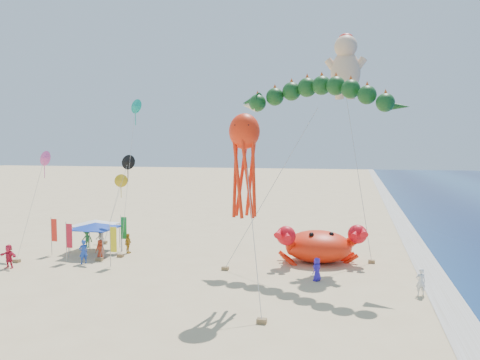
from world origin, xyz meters
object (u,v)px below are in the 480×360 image
dragon_kite (315,100)px  canopy_blue (96,226)px  crab_inflatable (318,245)px  octopus_kite (244,158)px  canopy_white (95,223)px  cherub_kite (346,65)px

dragon_kite → canopy_blue: size_ratio=3.74×
crab_inflatable → dragon_kite: (-0.18, -1.73, 11.13)m
dragon_kite → octopus_kite: (-3.32, -8.39, -4.07)m
dragon_kite → canopy_white: dragon_kite is taller
octopus_kite → canopy_blue: size_ratio=2.96×
canopy_blue → canopy_white: (-0.91, 1.40, -0.00)m
cherub_kite → canopy_white: cherub_kite is taller
crab_inflatable → cherub_kite: size_ratio=0.39×
dragon_kite → canopy_blue: (-18.20, -0.04, -10.04)m
canopy_white → crab_inflatable: bearing=1.1°
canopy_blue → canopy_white: same height
octopus_kite → cherub_kite: bearing=68.1°
crab_inflatable → canopy_white: 19.32m
dragon_kite → cherub_kite: 6.13m
dragon_kite → cherub_kite: cherub_kite is taller
canopy_white → cherub_kite: bearing=9.3°
canopy_white → dragon_kite: bearing=-4.1°
dragon_kite → canopy_blue: dragon_kite is taller
octopus_kite → canopy_blue: (-14.88, 8.34, -5.98)m
dragon_kite → octopus_kite: 9.90m
octopus_kite → crab_inflatable: bearing=70.9°
crab_inflatable → octopus_kite: octopus_kite is taller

